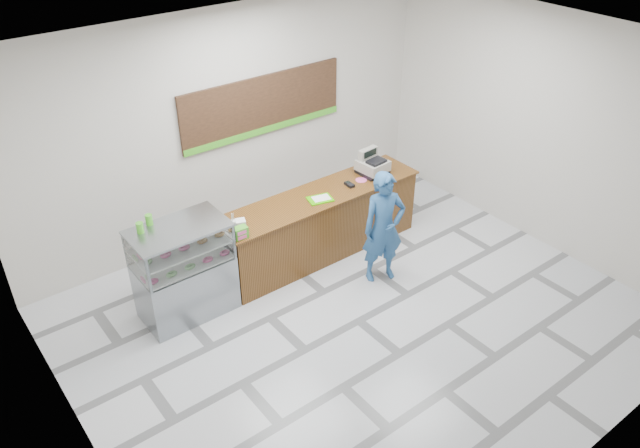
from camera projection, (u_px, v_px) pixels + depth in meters
floor at (359, 321)px, 8.21m from camera, size 7.00×7.00×0.00m
back_wall at (232, 125)px, 9.28m from camera, size 7.00×0.00×7.00m
ceiling at (371, 60)px, 6.33m from camera, size 7.00×7.00×0.00m
sales_counter at (320, 224)px, 9.25m from camera, size 3.26×0.76×1.03m
display_case at (184, 270)px, 8.03m from camera, size 1.22×0.72×1.33m
menu_board at (264, 106)px, 9.43m from camera, size 2.80×0.06×0.90m
cash_register at (372, 165)px, 9.45m from camera, size 0.43×0.44×0.37m
card_terminal at (349, 185)px, 9.18m from camera, size 0.10×0.17×0.04m
serving_tray at (320, 199)px, 8.84m from camera, size 0.40×0.33×0.02m
napkin_box at (241, 224)px, 8.21m from camera, size 0.16×0.16×0.11m
straw_cup at (233, 225)px, 8.16m from camera, size 0.09×0.09×0.13m
promo_box at (241, 233)px, 7.98m from camera, size 0.19×0.13×0.16m
donut_decal at (361, 180)px, 9.33m from camera, size 0.17×0.17×0.00m
green_cup_left at (140, 228)px, 7.54m from camera, size 0.09×0.09×0.14m
green_cup_right at (149, 220)px, 7.70m from camera, size 0.09×0.09×0.14m
customer at (384, 228)px, 8.59m from camera, size 0.71×0.58×1.66m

